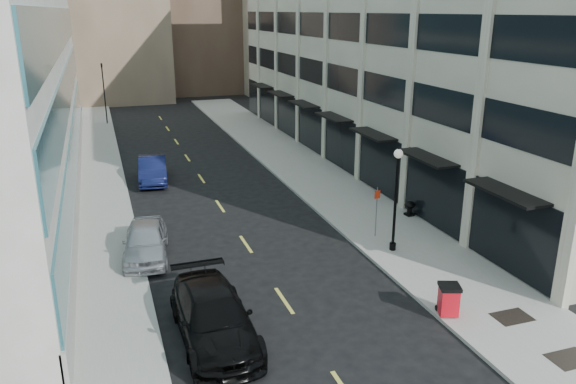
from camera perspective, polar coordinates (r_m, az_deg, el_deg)
sidewalk_right at (r=35.67m, az=4.92°, el=-0.02°), size 5.00×80.00×0.15m
sidewalk_left at (r=32.89m, az=-18.06°, el=-2.47°), size 3.00×80.00×0.15m
building_right at (r=44.59m, az=13.05°, el=14.90°), size 15.30×46.50×18.25m
skyline_tan_far at (r=89.32m, az=-24.87°, el=16.40°), size 12.00×14.00×22.00m
skyline_stone at (r=80.74m, az=-1.40°, el=17.26°), size 10.00×14.00×20.00m
grate_mid at (r=21.38m, az=26.74°, el=-14.89°), size 1.40×1.00×0.01m
grate_far at (r=23.07m, az=21.81°, el=-11.69°), size 1.40×1.00×0.01m
road_centerline at (r=30.76m, az=-5.73°, el=-3.18°), size 0.15×68.20×0.01m
traffic_signal at (r=59.24m, az=-18.40°, el=11.94°), size 0.66×0.66×6.98m
car_black_pickup at (r=20.22m, az=-7.56°, el=-12.47°), size 2.55×6.11×1.77m
car_silver_sedan at (r=27.05m, az=-14.26°, el=-4.83°), size 2.61×5.14×1.68m
car_blue_sedan at (r=38.81m, az=-13.58°, el=2.21°), size 2.27×5.28×1.69m
trash_bin at (r=22.15m, az=16.00°, el=-10.39°), size 0.97×0.97×1.23m
lamppost at (r=26.42m, az=10.93°, el=0.13°), size 0.42×0.42×5.06m
sign_post at (r=28.32m, az=9.00°, el=-1.34°), size 0.30×0.07×2.60m
urn_planter at (r=31.93m, az=12.26°, el=-1.48°), size 0.60×0.60×0.83m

